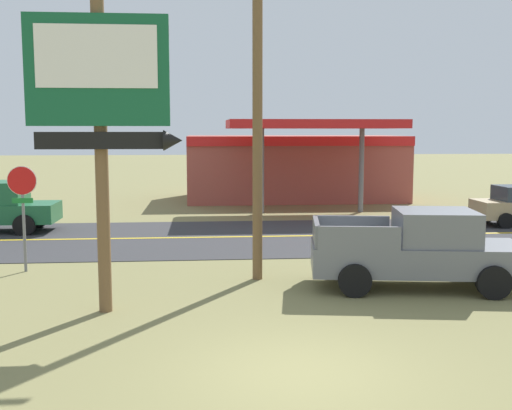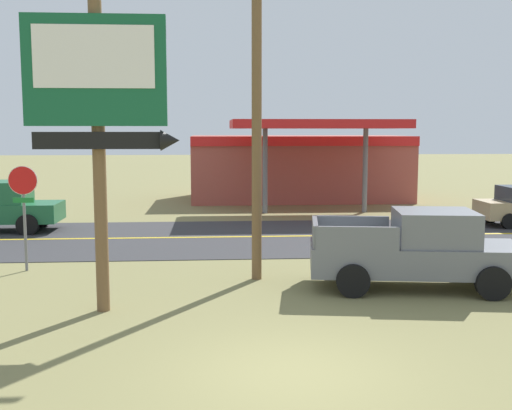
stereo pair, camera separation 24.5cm
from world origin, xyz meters
TOP-DOWN VIEW (x-y plane):
  - ground_plane at (0.00, 0.00)m, footprint 180.00×180.00m
  - road_asphalt at (0.00, 13.00)m, footprint 140.00×8.00m
  - road_centre_line at (0.00, 13.00)m, footprint 126.00×0.20m
  - motel_sign at (-3.58, 3.70)m, footprint 3.19×0.54m
  - stop_sign at (-6.47, 7.92)m, footprint 0.80×0.08m
  - utility_pole at (-0.09, 6.52)m, footprint 1.88×0.26m
  - gas_station at (3.65, 25.33)m, footprint 12.00×11.50m
  - pickup_grey_parked_on_lawn at (3.85, 5.27)m, footprint 5.43×2.80m

SIDE VIEW (x-z plane):
  - ground_plane at x=0.00m, z-range 0.00..0.00m
  - road_asphalt at x=0.00m, z-range 0.00..0.02m
  - road_centre_line at x=0.00m, z-range 0.02..0.03m
  - pickup_grey_parked_on_lawn at x=3.85m, z-range -0.02..1.94m
  - gas_station at x=3.65m, z-range -0.26..4.14m
  - stop_sign at x=-6.47m, z-range 0.55..3.50m
  - motel_sign at x=-3.58m, z-range 1.21..7.81m
  - utility_pole at x=-0.09m, z-range 0.31..10.09m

